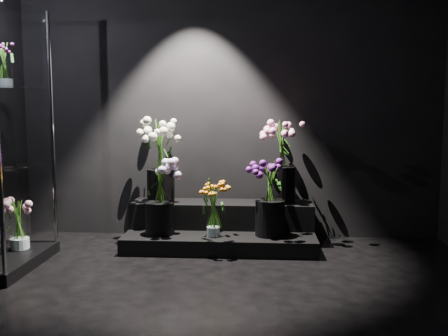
{
  "coord_description": "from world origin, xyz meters",
  "views": [
    {
      "loc": [
        0.28,
        -2.78,
        1.21
      ],
      "look_at": [
        0.01,
        1.2,
        0.75
      ],
      "focal_mm": 40.0,
      "sensor_mm": 36.0,
      "label": 1
    }
  ],
  "objects": [
    {
      "name": "floor",
      "position": [
        0.0,
        0.0,
        0.0
      ],
      "size": [
        4.0,
        4.0,
        0.0
      ],
      "primitive_type": "plane",
      "color": "black",
      "rests_on": "ground"
    },
    {
      "name": "wall_back",
      "position": [
        0.0,
        2.0,
        1.4
      ],
      "size": [
        4.0,
        0.0,
        4.0
      ],
      "primitive_type": "plane",
      "rotation": [
        1.57,
        0.0,
        0.0
      ],
      "color": "black",
      "rests_on": "floor"
    },
    {
      "name": "display_riser",
      "position": [
        -0.05,
        1.67,
        0.15
      ],
      "size": [
        1.67,
        0.74,
        0.37
      ],
      "color": "black",
      "rests_on": "floor"
    },
    {
      "name": "bouquet_orange_bells",
      "position": [
        -0.09,
        1.4,
        0.41
      ],
      "size": [
        0.36,
        0.36,
        0.5
      ],
      "rotation": [
        0.0,
        0.0,
        0.35
      ],
      "color": "white",
      "rests_on": "display_riser"
    },
    {
      "name": "bouquet_lilac",
      "position": [
        -0.57,
        1.44,
        0.5
      ],
      "size": [
        0.41,
        0.41,
        0.64
      ],
      "rotation": [
        0.0,
        0.0,
        0.14
      ],
      "color": "black",
      "rests_on": "display_riser"
    },
    {
      "name": "bouquet_purple",
      "position": [
        0.39,
        1.46,
        0.49
      ],
      "size": [
        0.35,
        0.35,
        0.64
      ],
      "rotation": [
        0.0,
        0.0,
        -0.11
      ],
      "color": "black",
      "rests_on": "display_riser"
    },
    {
      "name": "bouquet_cream_roses",
      "position": [
        -0.62,
        1.78,
        0.81
      ],
      "size": [
        0.52,
        0.52,
        0.76
      ],
      "rotation": [
        0.0,
        0.0,
        -0.34
      ],
      "color": "black",
      "rests_on": "display_riser"
    },
    {
      "name": "bouquet_pink_roses",
      "position": [
        0.5,
        1.77,
        0.8
      ],
      "size": [
        0.4,
        0.4,
        0.76
      ],
      "rotation": [
        0.0,
        0.0,
        0.1
      ],
      "color": "black",
      "rests_on": "display_riser"
    },
    {
      "name": "bouquet_case_magenta",
      "position": [
        -1.69,
        1.03,
        1.57
      ],
      "size": [
        0.2,
        0.2,
        0.36
      ],
      "rotation": [
        0.0,
        0.0,
        -0.0
      ],
      "color": "white",
      "rests_on": "display_case"
    },
    {
      "name": "bouquet_case_base_pink",
      "position": [
        -1.65,
        1.06,
        0.32
      ],
      "size": [
        0.41,
        0.41,
        0.43
      ],
      "rotation": [
        0.0,
        0.0,
        0.31
      ],
      "color": "white",
      "rests_on": "display_case"
    }
  ]
}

